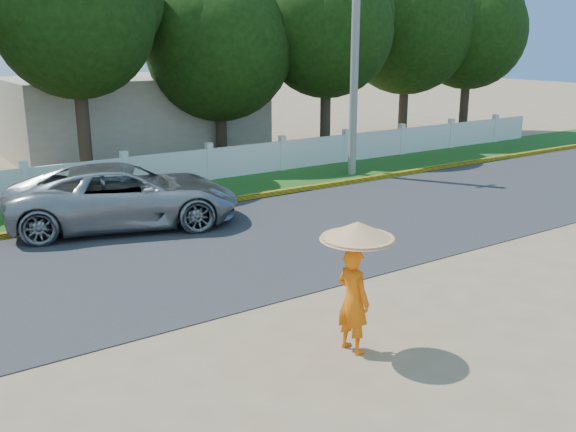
% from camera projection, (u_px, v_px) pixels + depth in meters
% --- Properties ---
extents(ground, '(120.00, 120.00, 0.00)m').
position_uv_depth(ground, '(350.00, 310.00, 11.56)').
color(ground, '#9E8460').
rests_on(ground, ground).
extents(road, '(60.00, 7.00, 0.02)m').
position_uv_depth(road, '(229.00, 245.00, 15.14)').
color(road, '#38383A').
rests_on(road, ground).
extents(grass_verge, '(60.00, 3.50, 0.03)m').
position_uv_depth(grass_verge, '(144.00, 200.00, 19.32)').
color(grass_verge, '#2D601E').
rests_on(grass_verge, ground).
extents(curb, '(40.00, 0.18, 0.16)m').
position_uv_depth(curb, '(167.00, 210.00, 17.95)').
color(curb, yellow).
rests_on(curb, ground).
extents(fence, '(40.00, 0.10, 1.10)m').
position_uv_depth(fence, '(125.00, 175.00, 20.34)').
color(fence, silver).
rests_on(fence, ground).
extents(building_near, '(10.00, 6.00, 3.20)m').
position_uv_depth(building_near, '(134.00, 115.00, 27.10)').
color(building_near, '#B7AD99').
rests_on(building_near, ground).
extents(utility_pole, '(0.28, 0.28, 7.87)m').
position_uv_depth(utility_pole, '(355.00, 62.00, 21.99)').
color(utility_pole, gray).
rests_on(utility_pole, ground).
extents(vehicle, '(6.37, 4.33, 1.62)m').
position_uv_depth(vehicle, '(125.00, 196.00, 16.53)').
color(vehicle, '#95989C').
rests_on(vehicle, ground).
extents(monk_with_parasol, '(1.15, 1.15, 2.09)m').
position_uv_depth(monk_with_parasol, '(355.00, 268.00, 9.72)').
color(monk_with_parasol, orange).
rests_on(monk_with_parasol, ground).
extents(tree_row, '(38.71, 8.23, 8.37)m').
position_uv_depth(tree_row, '(179.00, 34.00, 23.40)').
color(tree_row, '#473828').
rests_on(tree_row, ground).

